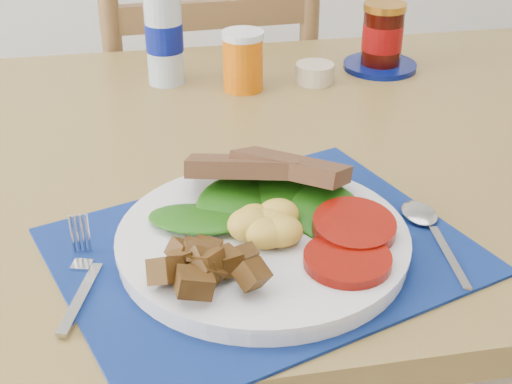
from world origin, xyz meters
The scene contains 10 objects.
table centered at (0.00, 0.20, 0.67)m, with size 1.40×0.90×0.75m.
chair_far centered at (0.04, 0.84, 0.62)m, with size 0.49×0.47×1.26m.
placemat centered at (-0.01, -0.06, 0.75)m, with size 0.43×0.34×0.00m, color black.
breakfast_plate centered at (-0.01, -0.06, 0.78)m, with size 0.31×0.31×0.08m.
fork centered at (-0.20, -0.08, 0.76)m, with size 0.04×0.16×0.00m.
spoon centered at (0.19, -0.06, 0.76)m, with size 0.04×0.17×0.00m.
water_bottle centered at (-0.07, 0.47, 0.84)m, with size 0.06×0.06×0.22m.
juice_glass centered at (0.05, 0.42, 0.80)m, with size 0.07×0.07×0.09m, color #D25D05.
ramekin centered at (0.18, 0.43, 0.77)m, with size 0.07×0.07×0.03m, color #CAB794.
jam_on_saucer centered at (0.31, 0.47, 0.80)m, with size 0.13×0.13×0.12m.
Camera 1 is at (-0.13, -0.69, 1.20)m, focal length 50.00 mm.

